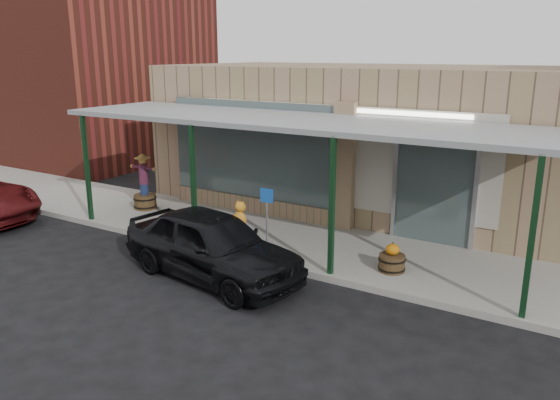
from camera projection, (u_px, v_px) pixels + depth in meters
The scene contains 9 objects.
ground at pixel (196, 299), 10.50m from camera, with size 120.00×120.00×0.00m, color black.
sidewalk at pixel (291, 242), 13.44m from camera, with size 40.00×3.20×0.15m, color gray.
storefront at pixel (366, 137), 16.67m from camera, with size 12.00×6.25×4.20m.
awning at pixel (290, 123), 12.64m from camera, with size 12.00×3.00×3.04m.
block_buildings_near at pixel (446, 81), 16.07m from camera, with size 61.00×8.00×8.00m.
barrel_scarecrow at pixel (144, 190), 15.87m from camera, with size 1.00×0.71×1.64m.
barrel_pumpkin at pixel (392, 261), 11.39m from camera, with size 0.69×0.69×0.64m.
handicap_sign at pixel (267, 212), 12.13m from camera, with size 0.32×0.04×1.54m.
parked_sedan at pixel (212, 245), 11.33m from camera, with size 4.44×2.34×1.51m.
Camera 1 is at (6.39, -7.38, 4.60)m, focal length 35.00 mm.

